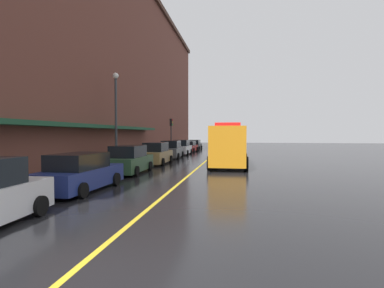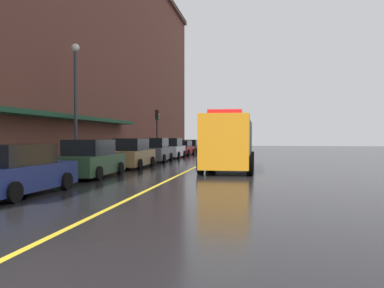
% 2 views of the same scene
% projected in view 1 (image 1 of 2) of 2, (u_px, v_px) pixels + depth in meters
% --- Properties ---
extents(ground_plane, '(112.00, 112.00, 0.00)m').
position_uv_depth(ground_plane, '(208.00, 159.00, 29.94)').
color(ground_plane, black).
extents(sidewalk_left, '(2.40, 70.00, 0.15)m').
position_uv_depth(sidewalk_left, '(150.00, 158.00, 30.91)').
color(sidewalk_left, '#ADA8A0').
rests_on(sidewalk_left, ground).
extents(lane_center_stripe, '(0.16, 70.00, 0.01)m').
position_uv_depth(lane_center_stripe, '(208.00, 159.00, 29.94)').
color(lane_center_stripe, gold).
rests_on(lane_center_stripe, ground).
extents(brick_building_left, '(13.22, 64.00, 19.83)m').
position_uv_depth(brick_building_left, '(79.00, 64.00, 30.71)').
color(brick_building_left, brown).
rests_on(brick_building_left, ground).
extents(parked_car_1, '(2.27, 4.89, 1.71)m').
position_uv_depth(parked_car_1, '(81.00, 173.00, 13.34)').
color(parked_car_1, navy).
rests_on(parked_car_1, ground).
extents(parked_car_2, '(2.16, 4.69, 1.82)m').
position_uv_depth(parked_car_2, '(129.00, 160.00, 19.28)').
color(parked_car_2, '#2D5133').
rests_on(parked_car_2, ground).
extents(parked_car_3, '(2.04, 4.50, 1.86)m').
position_uv_depth(parked_car_3, '(156.00, 154.00, 25.05)').
color(parked_car_3, '#A5844C').
rests_on(parked_car_3, ground).
extents(parked_car_4, '(2.21, 4.36, 1.86)m').
position_uv_depth(parked_car_4, '(171.00, 150.00, 31.15)').
color(parked_car_4, '#595B60').
rests_on(parked_car_4, ground).
extents(parked_car_5, '(2.06, 4.15, 1.83)m').
position_uv_depth(parked_car_5, '(182.00, 148.00, 36.40)').
color(parked_car_5, silver).
rests_on(parked_car_5, ground).
extents(parked_car_6, '(2.10, 4.38, 1.55)m').
position_uv_depth(parked_car_6, '(189.00, 147.00, 42.00)').
color(parked_car_6, maroon).
rests_on(parked_car_6, ground).
extents(parked_car_7, '(2.08, 4.63, 1.61)m').
position_uv_depth(parked_car_7, '(195.00, 145.00, 47.16)').
color(parked_car_7, black).
rests_on(parked_car_7, ground).
extents(utility_truck, '(2.85, 8.00, 3.36)m').
position_uv_depth(utility_truck, '(229.00, 146.00, 23.32)').
color(utility_truck, orange).
rests_on(utility_truck, ground).
extents(parking_meter_0, '(0.14, 0.18, 1.33)m').
position_uv_depth(parking_meter_0, '(89.00, 161.00, 16.69)').
color(parking_meter_0, '#4C4C51').
rests_on(parking_meter_0, sidewalk_left).
extents(parking_meter_1, '(0.14, 0.18, 1.33)m').
position_uv_depth(parking_meter_1, '(150.00, 150.00, 28.21)').
color(parking_meter_1, '#4C4C51').
rests_on(parking_meter_1, sidewalk_left).
extents(parking_meter_2, '(0.14, 0.18, 1.33)m').
position_uv_depth(parking_meter_2, '(115.00, 156.00, 20.21)').
color(parking_meter_2, '#4C4C51').
rests_on(parking_meter_2, sidewalk_left).
extents(parking_meter_3, '(0.14, 0.18, 1.33)m').
position_uv_depth(parking_meter_3, '(138.00, 152.00, 24.86)').
color(parking_meter_3, '#4C4C51').
rests_on(parking_meter_3, sidewalk_left).
extents(parking_meter_4, '(0.14, 0.18, 1.33)m').
position_uv_depth(parking_meter_4, '(186.00, 143.00, 47.45)').
color(parking_meter_4, '#4C4C51').
rests_on(parking_meter_4, sidewalk_left).
extents(street_lamp_left, '(0.44, 0.44, 6.94)m').
position_uv_depth(street_lamp_left, '(116.00, 109.00, 21.79)').
color(street_lamp_left, '#33383D').
rests_on(street_lamp_left, sidewalk_left).
extents(traffic_light_near, '(0.38, 0.36, 4.30)m').
position_uv_depth(traffic_light_near, '(171.00, 129.00, 36.68)').
color(traffic_light_near, '#232326').
rests_on(traffic_light_near, sidewalk_left).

